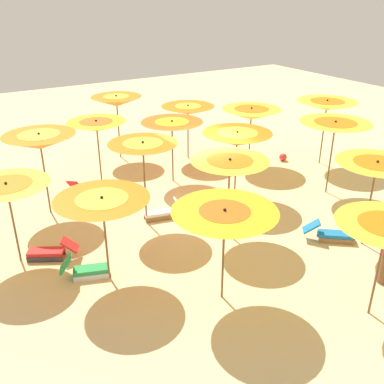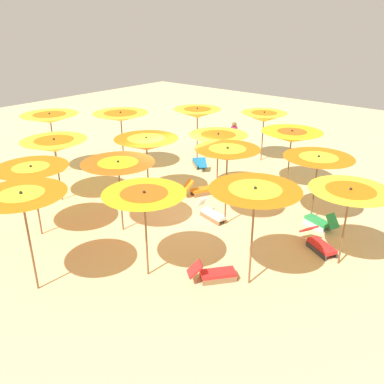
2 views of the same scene
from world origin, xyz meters
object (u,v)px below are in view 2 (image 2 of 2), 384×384
object	(u,v)px
lounger_3	(200,189)
beach_umbrella_3	(50,118)
beach_umbrella_1	(197,113)
beach_umbrella_4	(292,137)
beach_umbrella_8	(318,162)
lounger_4	(214,273)
beach_umbrella_0	(264,117)
beach_umbrella_13	(255,198)
beach_umbrella_15	(22,202)
beach_umbrella_5	(218,140)
beach_umbrella_7	(55,146)
lounger_5	(212,213)
beach_ball	(52,182)
beachgoer_0	(234,140)
beach_umbrella_2	(121,117)
beach_umbrella_11	(32,172)
beach_umbrella_6	(146,144)
lounger_0	(199,163)
lounger_1	(319,243)
beach_umbrella_14	(144,199)
beach_umbrella_9	(227,154)
beach_umbrella_10	(118,167)
beach_umbrella_12	(350,196)

from	to	relation	value
lounger_3	beach_umbrella_3	bearing A→B (deg)	134.19
beach_umbrella_1	beach_umbrella_4	distance (m)	4.53
beach_umbrella_4	beach_umbrella_8	world-z (taller)	beach_umbrella_4
lounger_4	beach_umbrella_4	bearing A→B (deg)	51.26
beach_umbrella_0	beach_umbrella_13	bearing A→B (deg)	-150.55
beach_umbrella_1	beach_umbrella_15	size ratio (longest dim) A/B	0.95
beach_umbrella_5	beach_umbrella_7	world-z (taller)	beach_umbrella_5
lounger_5	beach_ball	world-z (taller)	lounger_5
beachgoer_0	beach_umbrella_15	bearing A→B (deg)	14.79
beach_umbrella_3	beach_umbrella_5	xyz separation A→B (m)	(2.62, -6.30, -0.29)
beach_umbrella_2	beach_umbrella_11	xyz separation A→B (m)	(-5.27, -2.31, -0.30)
beach_umbrella_6	beach_umbrella_15	bearing A→B (deg)	-161.78
beach_umbrella_8	beach_umbrella_15	size ratio (longest dim) A/B	0.85
beach_ball	beach_umbrella_4	bearing A→B (deg)	-50.31
lounger_4	lounger_0	bearing A→B (deg)	80.20
beach_umbrella_13	lounger_3	bearing A→B (deg)	51.80
beach_umbrella_5	beach_umbrella_13	size ratio (longest dim) A/B	0.89
lounger_3	beach_umbrella_1	bearing A→B (deg)	66.00
beach_umbrella_4	beachgoer_0	size ratio (longest dim) A/B	1.33
beach_umbrella_15	lounger_1	size ratio (longest dim) A/B	1.95
beach_umbrella_0	lounger_5	world-z (taller)	beach_umbrella_0
beach_umbrella_11	lounger_0	xyz separation A→B (m)	(7.56, 0.08, -1.76)
beach_umbrella_1	beachgoer_0	bearing A→B (deg)	-35.46
beach_umbrella_15	beachgoer_0	world-z (taller)	beach_umbrella_15
beach_umbrella_2	lounger_4	xyz separation A→B (m)	(-3.79, -7.67, -2.07)
beach_umbrella_15	beach_umbrella_14	bearing A→B (deg)	-37.01
beach_umbrella_5	lounger_4	world-z (taller)	beach_umbrella_5
beach_umbrella_0	beach_umbrella_9	world-z (taller)	beach_umbrella_9
beach_umbrella_0	lounger_3	world-z (taller)	beach_umbrella_0
beach_umbrella_1	lounger_3	world-z (taller)	beach_umbrella_1
beach_umbrella_11	beach_umbrella_13	world-z (taller)	beach_umbrella_13
beach_umbrella_9	beach_umbrella_1	bearing A→B (deg)	47.76
beach_umbrella_5	lounger_0	distance (m)	3.37
beach_umbrella_10	beach_umbrella_9	bearing A→B (deg)	-43.01
beach_umbrella_5	beach_ball	world-z (taller)	beach_umbrella_5
beach_umbrella_14	beach_umbrella_15	distance (m)	2.65
beach_umbrella_15	lounger_5	xyz separation A→B (m)	(5.57, -0.95, -2.10)
beach_umbrella_11	lounger_5	world-z (taller)	beach_umbrella_11
beach_umbrella_4	beach_umbrella_12	distance (m)	5.23
beach_umbrella_1	beachgoer_0	distance (m)	2.14
lounger_3	beachgoer_0	size ratio (longest dim) A/B	0.77
beach_umbrella_5	beach_umbrella_7	distance (m)	5.57
beach_umbrella_3	beach_umbrella_14	xyz separation A→B (m)	(-2.60, -8.05, -0.22)
beach_umbrella_12	beach_umbrella_13	distance (m)	2.63
beach_umbrella_8	lounger_3	bearing A→B (deg)	100.93
beach_umbrella_0	lounger_3	distance (m)	5.10
beach_umbrella_3	beach_umbrella_15	bearing A→B (deg)	-126.11
lounger_0	lounger_4	xyz separation A→B (m)	(-6.08, -5.44, -0.00)
beach_umbrella_0	beach_umbrella_8	distance (m)	5.87
beach_umbrella_4	beach_umbrella_5	xyz separation A→B (m)	(-2.19, 1.69, 0.03)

